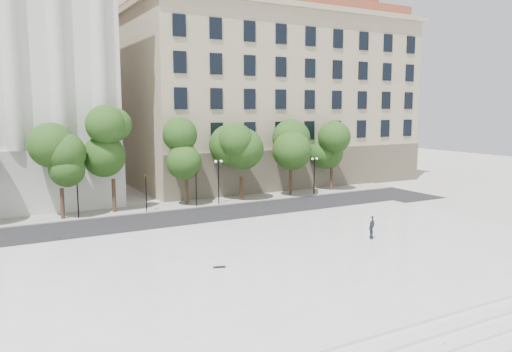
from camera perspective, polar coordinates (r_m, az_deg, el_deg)
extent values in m
plane|color=#B2AFA8|center=(28.42, 3.05, -12.20)|extent=(160.00, 160.00, 0.00)
cube|color=white|center=(30.79, 0.03, -10.16)|extent=(44.00, 22.00, 0.45)
cube|color=black|center=(44.09, -9.56, -5.05)|extent=(60.00, 8.00, 0.02)
cube|color=#9C9990|center=(49.66, -11.90, -3.61)|extent=(60.00, 4.00, 0.12)
cube|color=tan|center=(70.48, -0.06, 8.41)|extent=(36.00, 26.00, 21.00)
cube|color=#9F5233|center=(71.60, -0.06, 17.89)|extent=(34.00, 24.00, 1.40)
cylinder|color=black|center=(47.48, -12.44, -2.06)|extent=(0.10, 0.10, 3.50)
imported|color=black|center=(47.18, -12.51, 0.40)|extent=(0.90, 1.56, 0.62)
cylinder|color=black|center=(49.12, -6.85, -1.61)|extent=(0.10, 0.10, 3.50)
imported|color=black|center=(48.83, -6.88, 0.81)|extent=(0.61, 1.73, 0.68)
imported|color=black|center=(36.69, 13.03, -6.68)|extent=(1.33, 1.73, 0.45)
cube|color=black|center=(29.69, -4.20, -10.34)|extent=(0.74, 0.38, 0.07)
cube|color=white|center=(22.21, 15.44, -17.99)|extent=(44.00, 1.00, 0.30)
cube|color=red|center=(22.86, 20.76, -17.44)|extent=(0.09, 0.09, 0.01)
cylinder|color=#382619|center=(46.68, -21.25, -3.02)|extent=(0.36, 0.36, 2.80)
sphere|color=#1F4313|center=(46.16, -21.48, 1.61)|extent=(3.84, 3.84, 3.84)
cylinder|color=#382619|center=(48.15, -15.92, -2.22)|extent=(0.36, 0.36, 3.21)
sphere|color=#1F4313|center=(47.61, -16.12, 2.95)|extent=(3.48, 3.48, 3.48)
cylinder|color=#382619|center=(50.55, -7.93, -1.69)|extent=(0.36, 0.36, 2.94)
sphere|color=#1F4313|center=(50.06, -8.02, 2.83)|extent=(3.71, 3.71, 3.71)
cylinder|color=#382619|center=(52.40, -1.70, -1.49)|extent=(0.36, 0.36, 2.58)
sphere|color=#1F4313|center=(51.95, -1.71, 2.32)|extent=(3.73, 3.73, 3.73)
cylinder|color=#382619|center=(55.69, 3.96, -0.72)|extent=(0.36, 0.36, 3.01)
sphere|color=#1F4313|center=(55.24, 4.00, 3.47)|extent=(3.86, 3.86, 3.86)
cylinder|color=#382619|center=(59.59, 8.63, -0.34)|extent=(0.36, 0.36, 2.80)
sphere|color=#1F4313|center=(59.18, 8.70, 3.30)|extent=(3.65, 3.65, 3.65)
cylinder|color=black|center=(46.39, -19.71, -2.17)|extent=(0.12, 0.12, 4.13)
cube|color=black|center=(46.09, -19.83, 0.36)|extent=(0.60, 0.06, 0.06)
sphere|color=white|center=(46.04, -20.20, 0.46)|extent=(0.28, 0.28, 0.28)
sphere|color=white|center=(46.13, -19.47, 0.50)|extent=(0.28, 0.28, 0.28)
cylinder|color=black|center=(50.34, -4.29, -0.88)|extent=(0.12, 0.12, 4.32)
cube|color=black|center=(50.06, -4.31, 1.56)|extent=(0.60, 0.06, 0.06)
sphere|color=white|center=(49.93, -4.63, 1.66)|extent=(0.28, 0.28, 0.28)
sphere|color=white|center=(50.18, -4.00, 1.69)|extent=(0.28, 0.28, 0.28)
cylinder|color=black|center=(56.30, 6.67, -0.15)|extent=(0.12, 0.12, 4.01)
cube|color=black|center=(56.06, 6.70, 1.88)|extent=(0.60, 0.06, 0.06)
sphere|color=white|center=(55.87, 6.45, 1.96)|extent=(0.28, 0.28, 0.28)
sphere|color=white|center=(56.22, 6.95, 1.99)|extent=(0.28, 0.28, 0.28)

